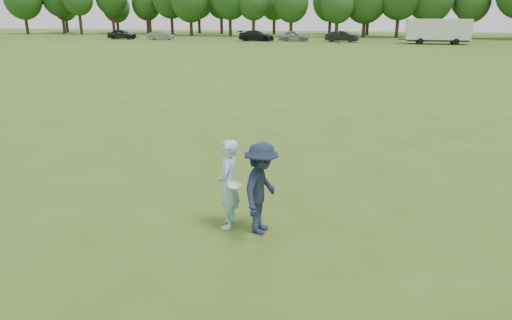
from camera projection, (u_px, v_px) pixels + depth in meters
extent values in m
plane|color=#345116|center=(196.00, 236.00, 8.65)|extent=(200.00, 200.00, 0.00)
imported|color=#96C8E8|center=(228.00, 184.00, 8.81)|extent=(0.50, 0.69, 1.77)
imported|color=#192237|center=(261.00, 188.00, 8.58)|extent=(0.82, 1.24, 1.79)
imported|color=#242424|center=(338.00, 37.00, 62.58)|extent=(1.54, 0.88, 1.59)
imported|color=black|center=(122.00, 34.00, 71.54)|extent=(4.49, 1.94, 1.51)
imported|color=slate|center=(160.00, 35.00, 69.90)|extent=(4.13, 1.81, 1.32)
imported|color=black|center=(256.00, 36.00, 66.96)|extent=(5.24, 2.21, 1.51)
imported|color=gray|center=(294.00, 36.00, 66.51)|extent=(4.51, 2.02, 1.51)
imported|color=black|center=(342.00, 36.00, 64.70)|extent=(4.81, 2.19, 1.53)
cylinder|color=white|center=(235.00, 185.00, 8.58)|extent=(0.32, 0.33, 0.09)
cube|color=silver|center=(438.00, 29.00, 60.03)|extent=(8.00, 2.50, 2.60)
cube|color=black|center=(437.00, 40.00, 60.46)|extent=(7.60, 2.30, 0.25)
cylinder|color=black|center=(420.00, 41.00, 59.79)|extent=(0.80, 0.25, 0.80)
cylinder|color=black|center=(418.00, 40.00, 62.11)|extent=(0.80, 0.25, 0.80)
cylinder|color=black|center=(456.00, 42.00, 58.87)|extent=(0.80, 0.25, 0.80)
cylinder|color=black|center=(453.00, 41.00, 61.18)|extent=(0.80, 0.25, 0.80)
cube|color=#333333|center=(402.00, 39.00, 61.37)|extent=(1.20, 0.15, 0.12)
cylinder|color=#332114|center=(27.00, 24.00, 87.86)|extent=(0.56, 0.56, 3.63)
cylinder|color=#332114|center=(63.00, 23.00, 90.56)|extent=(0.56, 0.56, 4.13)
cylinder|color=#332114|center=(81.00, 23.00, 85.90)|extent=(0.56, 0.56, 4.18)
cylinder|color=#332114|center=(113.00, 23.00, 88.07)|extent=(0.56, 0.56, 4.26)
cylinder|color=#332114|center=(150.00, 24.00, 88.12)|extent=(0.56, 0.56, 3.91)
ellipsoid|color=#1D4015|center=(148.00, 0.00, 86.80)|extent=(5.47, 5.47, 6.29)
cylinder|color=#332114|center=(172.00, 24.00, 85.38)|extent=(0.56, 0.56, 3.83)
cylinder|color=#332114|center=(191.00, 26.00, 81.69)|extent=(0.56, 0.56, 3.25)
ellipsoid|color=#1D4015|center=(190.00, 0.00, 80.30)|extent=(6.76, 6.76, 7.78)
cylinder|color=#332114|center=(230.00, 25.00, 80.49)|extent=(0.56, 0.56, 3.71)
cylinder|color=#332114|center=(254.00, 26.00, 79.26)|extent=(0.56, 0.56, 3.46)
ellipsoid|color=#1D4015|center=(254.00, 1.00, 78.00)|extent=(5.49, 5.49, 6.31)
cylinder|color=#332114|center=(291.00, 27.00, 77.79)|extent=(0.56, 0.56, 3.14)
ellipsoid|color=#1D4015|center=(291.00, 2.00, 76.54)|extent=(5.78, 5.78, 6.64)
cylinder|color=#332114|center=(336.00, 28.00, 75.94)|extent=(0.56, 0.56, 3.01)
ellipsoid|color=#1D4015|center=(338.00, 4.00, 74.75)|extent=(5.46, 5.46, 6.28)
cylinder|color=#332114|center=(364.00, 27.00, 77.18)|extent=(0.56, 0.56, 3.23)
cylinder|color=#332114|center=(397.00, 26.00, 75.86)|extent=(0.56, 0.56, 3.77)
cylinder|color=#332114|center=(429.00, 27.00, 75.39)|extent=(0.56, 0.56, 3.33)
cylinder|color=#332114|center=(469.00, 28.00, 74.32)|extent=(0.56, 0.56, 3.22)
ellipsoid|color=#1D4015|center=(473.00, 2.00, 73.10)|extent=(5.54, 5.54, 6.37)
cylinder|color=#332114|center=(67.00, 25.00, 95.99)|extent=(0.56, 0.56, 2.97)
ellipsoid|color=#1D4015|center=(65.00, 7.00, 94.89)|extent=(4.85, 4.85, 5.58)
cylinder|color=#332114|center=(118.00, 26.00, 94.71)|extent=(0.56, 0.56, 2.73)
ellipsoid|color=#1D4015|center=(116.00, 7.00, 93.57)|extent=(5.45, 5.45, 6.27)
cylinder|color=#332114|center=(148.00, 25.00, 91.55)|extent=(0.56, 0.56, 3.25)
ellipsoid|color=#1D4015|center=(146.00, 4.00, 90.31)|extent=(5.68, 5.68, 6.53)
cylinder|color=#332114|center=(199.00, 24.00, 92.20)|extent=(0.56, 0.56, 3.62)
ellipsoid|color=#1D4015|center=(198.00, 1.00, 90.88)|extent=(5.80, 5.80, 6.67)
cylinder|color=#332114|center=(222.00, 24.00, 88.69)|extent=(0.56, 0.56, 3.61)
ellipsoid|color=#1D4015|center=(221.00, 2.00, 87.39)|extent=(5.58, 5.58, 6.42)
cylinder|color=#332114|center=(274.00, 25.00, 87.06)|extent=(0.56, 0.56, 3.29)
ellipsoid|color=#1D4015|center=(274.00, 4.00, 85.85)|extent=(5.30, 5.30, 6.09)
cylinder|color=#332114|center=(330.00, 26.00, 86.22)|extent=(0.56, 0.56, 3.28)
ellipsoid|color=#1D4015|center=(331.00, 0.00, 84.82)|extent=(6.78, 6.78, 7.79)
cylinder|color=#332114|center=(367.00, 26.00, 83.34)|extent=(0.56, 0.56, 3.11)
ellipsoid|color=#1D4015|center=(369.00, 4.00, 82.16)|extent=(5.34, 5.34, 6.14)
cylinder|color=#332114|center=(421.00, 25.00, 82.61)|extent=(0.56, 0.56, 3.50)
ellipsoid|color=#1D4015|center=(423.00, 3.00, 81.43)|extent=(4.82, 4.82, 5.54)
cylinder|color=#332114|center=(466.00, 25.00, 81.47)|extent=(0.56, 0.56, 3.80)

